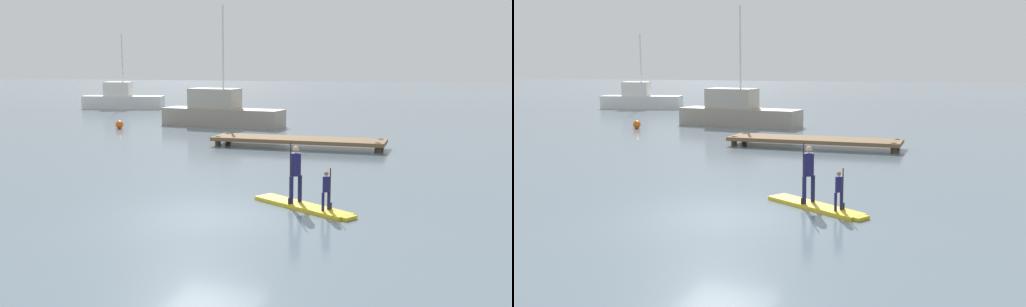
# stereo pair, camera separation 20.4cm
# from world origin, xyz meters

# --- Properties ---
(ground_plane) EXTENTS (240.00, 240.00, 0.00)m
(ground_plane) POSITION_xyz_m (0.00, 0.00, 0.00)
(ground_plane) COLOR slate
(paddleboard_near) EXTENTS (3.24, 2.30, 0.10)m
(paddleboard_near) POSITION_xyz_m (2.13, 1.50, 0.05)
(paddleboard_near) COLOR gold
(paddleboard_near) RESTS_ON ground
(paddler_adult) EXTENTS (0.40, 0.45, 1.76)m
(paddler_adult) POSITION_xyz_m (1.85, 1.67, 1.04)
(paddler_adult) COLOR #19194C
(paddler_adult) RESTS_ON paddleboard_near
(paddler_child_solo) EXTENTS (0.27, 0.34, 1.13)m
(paddler_child_solo) POSITION_xyz_m (2.84, 1.07, 0.70)
(paddler_child_solo) COLOR #19194C
(paddler_child_solo) RESTS_ON paddleboard_near
(fishing_boat_white_large) EXTENTS (8.25, 2.90, 7.69)m
(fishing_boat_white_large) POSITION_xyz_m (-7.99, 21.72, 0.91)
(fishing_boat_white_large) COLOR #9E9384
(fishing_boat_white_large) RESTS_ON ground
(fishing_boat_green_midground) EXTENTS (7.38, 3.34, 6.64)m
(fishing_boat_green_midground) POSITION_xyz_m (-21.80, 33.24, 0.86)
(fishing_boat_green_midground) COLOR silver
(fishing_boat_green_midground) RESTS_ON ground
(floating_dock) EXTENTS (8.34, 2.05, 0.45)m
(floating_dock) POSITION_xyz_m (-0.84, 13.40, 0.36)
(floating_dock) COLOR brown
(floating_dock) RESTS_ON ground
(mooring_buoy_near) EXTENTS (0.49, 0.49, 0.49)m
(mooring_buoy_near) POSITION_xyz_m (-13.42, 18.27, 0.25)
(mooring_buoy_near) COLOR orange
(mooring_buoy_near) RESTS_ON ground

